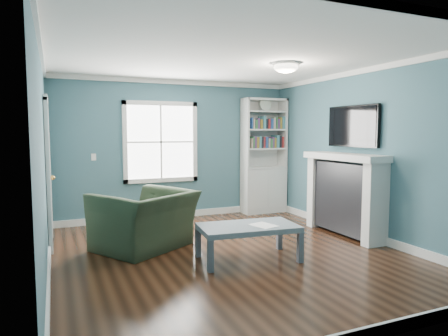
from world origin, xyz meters
name	(u,v)px	position (x,y,z in m)	size (l,w,h in m)	color
floor	(230,254)	(0.00, 0.00, 0.00)	(5.00, 5.00, 0.00)	black
room_walls	(230,136)	(0.00, 0.00, 1.58)	(5.00, 5.00, 5.00)	#3C6470
trim	(230,162)	(0.00, 0.00, 1.24)	(4.50, 5.00, 2.60)	white
window	(161,142)	(-0.30, 2.49, 1.45)	(1.40, 0.06, 1.50)	white
bookshelf	(264,167)	(1.77, 2.30, 0.92)	(0.90, 0.35, 2.31)	silver
fireplace	(345,195)	(2.08, 0.20, 0.64)	(0.44, 1.58, 1.30)	black
tv	(353,126)	(2.20, 0.20, 1.72)	(0.06, 1.10, 0.65)	black
door	(48,172)	(-2.22, 1.40, 1.07)	(0.12, 0.98, 2.17)	silver
ceiling_fixture	(286,67)	(0.90, 0.10, 2.55)	(0.38, 0.38, 0.15)	white
light_switch	(94,157)	(-1.50, 2.48, 1.20)	(0.08, 0.01, 0.12)	white
recliner	(145,210)	(-0.99, 0.71, 0.54)	(1.24, 0.80, 1.08)	#222E1D
coffee_table	(248,229)	(0.12, -0.31, 0.39)	(1.30, 0.80, 0.45)	#4D525C
paper_sheet	(264,225)	(0.29, -0.41, 0.45)	(0.25, 0.32, 0.00)	white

